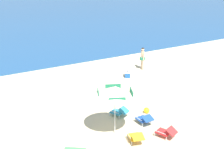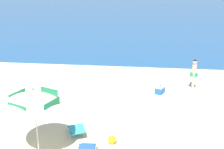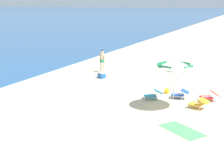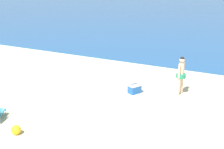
# 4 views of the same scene
# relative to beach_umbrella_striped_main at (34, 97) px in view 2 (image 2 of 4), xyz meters

# --- Properties ---
(beach_umbrella_striped_main) EXTENTS (2.65, 2.63, 2.39)m
(beach_umbrella_striped_main) POSITION_rel_beach_umbrella_striped_main_xyz_m (0.00, 0.00, 0.00)
(beach_umbrella_striped_main) COLOR silver
(beach_umbrella_striped_main) RESTS_ON ground
(lounge_chair_beside_umbrella) EXTENTS (0.87, 1.02, 0.52)m
(lounge_chair_beside_umbrella) POSITION_rel_beach_umbrella_striped_main_xyz_m (0.97, 1.26, -1.78)
(lounge_chair_beside_umbrella) COLOR teal
(lounge_chair_beside_umbrella) RESTS_ON ground
(lounge_chair_facing_sea) EXTENTS (0.61, 0.90, 0.51)m
(lounge_chair_facing_sea) POSITION_rel_beach_umbrella_striped_main_xyz_m (1.62, 0.03, -1.78)
(lounge_chair_facing_sea) COLOR #1E4799
(lounge_chair_facing_sea) RESTS_ON ground
(person_standing_near_shore) EXTENTS (0.39, 0.46, 1.58)m
(person_standing_near_shore) POSITION_rel_beach_umbrella_striped_main_xyz_m (5.86, 6.44, -1.14)
(person_standing_near_shore) COLOR beige
(person_standing_near_shore) RESTS_ON ground
(cooler_box) EXTENTS (0.54, 0.60, 0.43)m
(cooler_box) POSITION_rel_beach_umbrella_striped_main_xyz_m (4.17, 5.68, -1.85)
(cooler_box) COLOR #1E56A8
(cooler_box) RESTS_ON ground
(beach_ball) EXTENTS (0.30, 0.30, 0.30)m
(beach_ball) POSITION_rel_beach_umbrella_striped_main_xyz_m (2.34, 0.89, -1.91)
(beach_ball) COLOR yellow
(beach_ball) RESTS_ON ground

